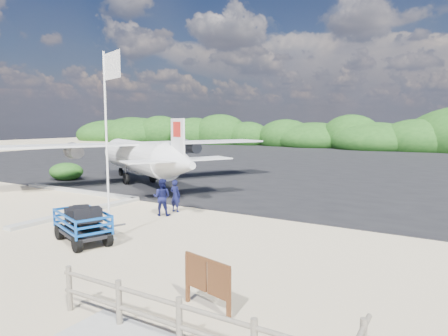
% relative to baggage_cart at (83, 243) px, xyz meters
% --- Properties ---
extents(ground, '(160.00, 160.00, 0.00)m').
position_rel_baggage_cart_xyz_m(ground, '(0.81, 1.50, 0.00)').
color(ground, beige).
extents(asphalt_apron, '(90.00, 50.00, 0.04)m').
position_rel_baggage_cart_xyz_m(asphalt_apron, '(0.81, 31.50, 0.00)').
color(asphalt_apron, '#B2B2B2').
rests_on(asphalt_apron, ground).
extents(lagoon, '(9.00, 7.00, 0.40)m').
position_rel_baggage_cart_xyz_m(lagoon, '(-8.19, 3.00, 0.00)').
color(lagoon, '#B2B2B2').
rests_on(lagoon, ground).
extents(vegetation_band, '(124.00, 8.00, 4.40)m').
position_rel_baggage_cart_xyz_m(vegetation_band, '(0.81, 56.50, 0.00)').
color(vegetation_band, '#B2B2B2').
rests_on(vegetation_band, ground).
extents(baggage_cart, '(2.92, 2.27, 1.28)m').
position_rel_baggage_cart_xyz_m(baggage_cart, '(0.00, 0.00, 0.00)').
color(baggage_cart, blue).
rests_on(baggage_cart, ground).
extents(flagpole, '(1.40, 0.96, 6.48)m').
position_rel_baggage_cart_xyz_m(flagpole, '(0.46, 0.78, 0.00)').
color(flagpole, white).
rests_on(flagpole, ground).
extents(signboard, '(1.47, 0.48, 1.22)m').
position_rel_baggage_cart_xyz_m(signboard, '(6.40, -1.98, 0.00)').
color(signboard, brown).
rests_on(signboard, ground).
extents(crew_a, '(0.56, 0.38, 1.49)m').
position_rel_baggage_cart_xyz_m(crew_a, '(-0.21, 5.41, 0.74)').
color(crew_a, '#111543').
rests_on(crew_a, ground).
extents(crew_b, '(0.97, 0.87, 1.65)m').
position_rel_baggage_cart_xyz_m(crew_b, '(-0.26, 4.51, 0.82)').
color(crew_b, '#111543').
rests_on(crew_b, ground).
extents(aircraft_small, '(10.55, 10.55, 2.74)m').
position_rel_baggage_cart_xyz_m(aircraft_small, '(-7.72, 39.11, 0.00)').
color(aircraft_small, '#B2B2B2').
rests_on(aircraft_small, ground).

